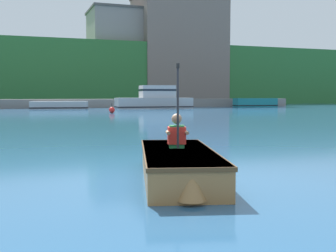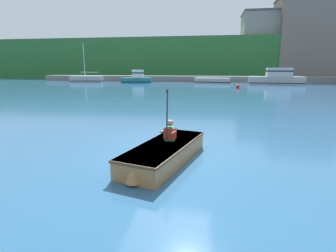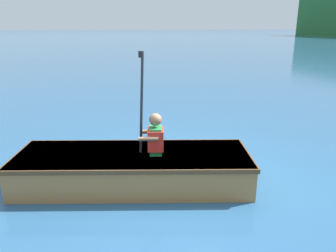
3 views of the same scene
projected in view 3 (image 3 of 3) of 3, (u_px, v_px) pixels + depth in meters
The scene contains 3 objects.
ground_plane at pixel (178, 178), 4.78m from camera, with size 300.00×300.00×0.00m, color #28567F.
rowboat_foreground at pixel (130, 167), 4.53m from camera, with size 1.90×3.38×0.46m.
person_paddler at pixel (155, 135), 4.40m from camera, with size 0.41×0.40×1.37m.
Camera 3 is at (4.14, -1.32, 2.14)m, focal length 35.00 mm.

